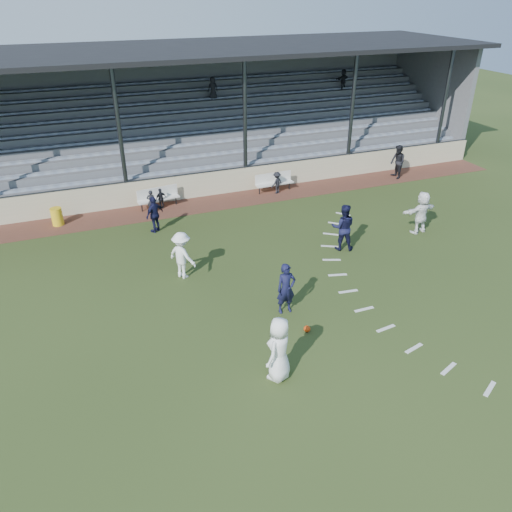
# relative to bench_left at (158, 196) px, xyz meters

# --- Properties ---
(ground) EXTENTS (90.00, 90.00, 0.00)m
(ground) POSITION_rel_bench_left_xyz_m (1.69, -10.95, -0.58)
(ground) COLOR #2A3917
(ground) RESTS_ON ground
(cinder_track) EXTENTS (34.00, 2.00, 0.02)m
(cinder_track) POSITION_rel_bench_left_xyz_m (1.69, -0.45, -0.57)
(cinder_track) COLOR #502A20
(cinder_track) RESTS_ON ground
(retaining_wall) EXTENTS (34.00, 0.18, 1.20)m
(retaining_wall) POSITION_rel_bench_left_xyz_m (1.69, 0.60, 0.02)
(retaining_wall) COLOR beige
(retaining_wall) RESTS_ON ground
(bench_left) EXTENTS (2.04, 0.74, 0.95)m
(bench_left) POSITION_rel_bench_left_xyz_m (0.00, 0.00, 0.00)
(bench_left) COLOR silver
(bench_left) RESTS_ON cinder_track
(bench_right) EXTENTS (2.01, 0.53, 0.95)m
(bench_right) POSITION_rel_bench_left_xyz_m (5.94, -0.08, 0.00)
(bench_right) COLOR silver
(bench_right) RESTS_ON cinder_track
(trash_bin) EXTENTS (0.49, 0.49, 0.79)m
(trash_bin) POSITION_rel_bench_left_xyz_m (-4.57, -0.39, -0.17)
(trash_bin) COLOR yellow
(trash_bin) RESTS_ON cinder_track
(football) EXTENTS (0.21, 0.21, 0.21)m
(football) POSITION_rel_bench_left_xyz_m (2.25, -11.33, -0.48)
(football) COLOR red
(football) RESTS_ON ground
(player_white_lead) EXTENTS (1.10, 1.06, 1.90)m
(player_white_lead) POSITION_rel_bench_left_xyz_m (0.63, -12.85, 0.37)
(player_white_lead) COLOR white
(player_white_lead) RESTS_ON ground
(player_navy_lead) EXTENTS (0.64, 0.42, 1.74)m
(player_navy_lead) POSITION_rel_bench_left_xyz_m (2.08, -10.10, 0.29)
(player_navy_lead) COLOR #131434
(player_navy_lead) RESTS_ON ground
(player_navy_mid) EXTENTS (1.15, 1.05, 1.92)m
(player_navy_mid) POSITION_rel_bench_left_xyz_m (5.99, -6.92, 0.37)
(player_navy_mid) COLOR #131434
(player_navy_mid) RESTS_ON ground
(player_white_wing) EXTENTS (1.19, 1.32, 1.78)m
(player_white_wing) POSITION_rel_bench_left_xyz_m (-0.48, -6.74, 0.30)
(player_white_wing) COLOR white
(player_white_wing) RESTS_ON ground
(player_navy_wing) EXTENTS (0.99, 0.85, 1.60)m
(player_navy_wing) POSITION_rel_bench_left_xyz_m (-0.65, -2.60, 0.21)
(player_navy_wing) COLOR #131434
(player_navy_wing) RESTS_ON ground
(player_white_back) EXTENTS (1.76, 0.75, 1.84)m
(player_white_back) POSITION_rel_bench_left_xyz_m (9.87, -6.77, 0.33)
(player_white_back) COLOR white
(player_white_back) RESTS_ON ground
(official) EXTENTS (0.78, 0.95, 1.81)m
(official) POSITION_rel_bench_left_xyz_m (12.97, -0.72, 0.34)
(official) COLOR black
(official) RESTS_ON cinder_track
(sub_left_near) EXTENTS (0.43, 0.32, 1.09)m
(sub_left_near) POSITION_rel_bench_left_xyz_m (-0.43, -0.54, -0.02)
(sub_left_near) COLOR black
(sub_left_near) RESTS_ON cinder_track
(sub_left_far) EXTENTS (0.64, 0.45, 1.01)m
(sub_left_far) POSITION_rel_bench_left_xyz_m (0.08, -0.25, -0.06)
(sub_left_far) COLOR black
(sub_left_far) RESTS_ON cinder_track
(sub_right) EXTENTS (0.83, 0.68, 1.11)m
(sub_right) POSITION_rel_bench_left_xyz_m (5.97, -0.41, -0.01)
(sub_right) COLOR black
(sub_right) RESTS_ON cinder_track
(grandstand) EXTENTS (34.60, 9.00, 6.61)m
(grandstand) POSITION_rel_bench_left_xyz_m (1.70, 5.31, 1.62)
(grandstand) COLOR slate
(grandstand) RESTS_ON ground
(penalty_arc) EXTENTS (3.89, 14.63, 0.01)m
(penalty_arc) POSITION_rel_bench_left_xyz_m (5.81, -10.95, -0.58)
(penalty_arc) COLOR silver
(penalty_arc) RESTS_ON ground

